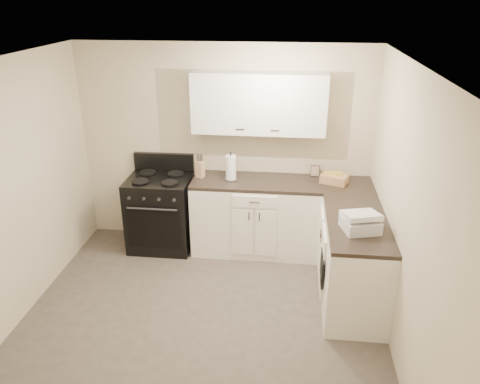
# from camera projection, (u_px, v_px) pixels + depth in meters

# --- Properties ---
(floor) EXTENTS (3.60, 3.60, 0.00)m
(floor) POSITION_uv_depth(u_px,v_px,m) (201.00, 323.00, 4.64)
(floor) COLOR #473F38
(floor) RESTS_ON ground
(ceiling) EXTENTS (3.60, 3.60, 0.00)m
(ceiling) POSITION_uv_depth(u_px,v_px,m) (190.00, 65.00, 3.65)
(ceiling) COLOR white
(ceiling) RESTS_ON wall_back
(wall_back) EXTENTS (3.60, 0.00, 3.60)m
(wall_back) POSITION_uv_depth(u_px,v_px,m) (225.00, 147.00, 5.78)
(wall_back) COLOR beige
(wall_back) RESTS_ON ground
(wall_right) EXTENTS (0.00, 3.60, 3.60)m
(wall_right) POSITION_uv_depth(u_px,v_px,m) (405.00, 219.00, 3.96)
(wall_right) COLOR beige
(wall_right) RESTS_ON ground
(wall_left) EXTENTS (0.00, 3.60, 3.60)m
(wall_left) POSITION_uv_depth(u_px,v_px,m) (5.00, 200.00, 4.33)
(wall_left) COLOR beige
(wall_left) RESTS_ON ground
(wall_front) EXTENTS (3.60, 0.00, 3.60)m
(wall_front) POSITION_uv_depth(u_px,v_px,m) (130.00, 353.00, 2.50)
(wall_front) COLOR beige
(wall_front) RESTS_ON ground
(base_cabinets_back) EXTENTS (1.55, 0.60, 0.90)m
(base_cabinets_back) POSITION_uv_depth(u_px,v_px,m) (256.00, 217.00, 5.79)
(base_cabinets_back) COLOR white
(base_cabinets_back) RESTS_ON floor
(base_cabinets_right) EXTENTS (0.60, 1.90, 0.90)m
(base_cabinets_right) POSITION_uv_depth(u_px,v_px,m) (350.00, 249.00, 5.08)
(base_cabinets_right) COLOR white
(base_cabinets_right) RESTS_ON floor
(countertop_back) EXTENTS (1.55, 0.60, 0.04)m
(countertop_back) POSITION_uv_depth(u_px,v_px,m) (257.00, 182.00, 5.60)
(countertop_back) COLOR black
(countertop_back) RESTS_ON base_cabinets_back
(countertop_right) EXTENTS (0.60, 1.90, 0.04)m
(countertop_right) POSITION_uv_depth(u_px,v_px,m) (354.00, 210.00, 4.90)
(countertop_right) COLOR black
(countertop_right) RESTS_ON base_cabinets_right
(upper_cabinets) EXTENTS (1.55, 0.30, 0.70)m
(upper_cabinets) POSITION_uv_depth(u_px,v_px,m) (259.00, 103.00, 5.37)
(upper_cabinets) COLOR white
(upper_cabinets) RESTS_ON wall_back
(stove) EXTENTS (0.77, 0.66, 0.93)m
(stove) POSITION_uv_depth(u_px,v_px,m) (161.00, 213.00, 5.88)
(stove) COLOR black
(stove) RESTS_ON floor
(knife_block) EXTENTS (0.12, 0.11, 0.21)m
(knife_block) POSITION_uv_depth(u_px,v_px,m) (200.00, 169.00, 5.66)
(knife_block) COLOR tan
(knife_block) RESTS_ON countertop_back
(paper_towel) EXTENTS (0.15, 0.15, 0.30)m
(paper_towel) POSITION_uv_depth(u_px,v_px,m) (231.00, 168.00, 5.56)
(paper_towel) COLOR white
(paper_towel) RESTS_ON countertop_back
(picture_frame) EXTENTS (0.11, 0.04, 0.14)m
(picture_frame) POSITION_uv_depth(u_px,v_px,m) (315.00, 171.00, 5.71)
(picture_frame) COLOR black
(picture_frame) RESTS_ON countertop_back
(wicker_basket) EXTENTS (0.35, 0.30, 0.10)m
(wicker_basket) POSITION_uv_depth(u_px,v_px,m) (334.00, 179.00, 5.51)
(wicker_basket) COLOR tan
(wicker_basket) RESTS_ON countertop_right
(countertop_grill) EXTENTS (0.39, 0.38, 0.12)m
(countertop_grill) POSITION_uv_depth(u_px,v_px,m) (360.00, 224.00, 4.42)
(countertop_grill) COLOR silver
(countertop_grill) RESTS_ON countertop_right
(glass_jar) EXTENTS (0.11, 0.11, 0.15)m
(glass_jar) POSITION_uv_depth(u_px,v_px,m) (364.00, 217.00, 4.52)
(glass_jar) COLOR silver
(glass_jar) RESTS_ON countertop_right
(oven_mitt_near) EXTENTS (0.02, 0.17, 0.29)m
(oven_mitt_near) POSITION_uv_depth(u_px,v_px,m) (322.00, 273.00, 4.65)
(oven_mitt_near) COLOR black
(oven_mitt_near) RESTS_ON base_cabinets_right
(oven_mitt_far) EXTENTS (0.02, 0.15, 0.27)m
(oven_mitt_far) POSITION_uv_depth(u_px,v_px,m) (322.00, 263.00, 4.75)
(oven_mitt_far) COLOR black
(oven_mitt_far) RESTS_ON base_cabinets_right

